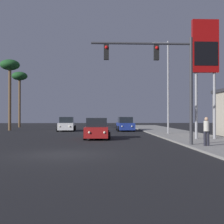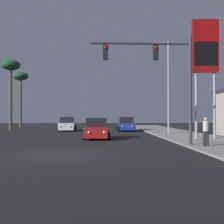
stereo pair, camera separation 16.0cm
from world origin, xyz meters
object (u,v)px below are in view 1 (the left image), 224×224
car_red (97,129)px  gas_station_sign (205,53)px  car_white (67,125)px  palm_tree_mid (10,69)px  street_lamp (167,82)px  traffic_light_mast (163,69)px  palm_tree_far (20,79)px  pedestrian_on_sidewalk (206,130)px  car_blue (125,125)px

car_red → gas_station_sign: (8.19, -1.88, 5.86)m
car_white → palm_tree_mid: palm_tree_mid is taller
car_white → palm_tree_mid: (-7.17, 1.60, 6.89)m
street_lamp → palm_tree_mid: bearing=152.8°
car_red → palm_tree_mid: 19.10m
street_lamp → gas_station_sign: bearing=-78.7°
palm_tree_mid → traffic_light_mast: bearing=-54.1°
traffic_light_mast → palm_tree_mid: 25.56m
gas_station_sign → palm_tree_far: 33.02m
street_lamp → palm_tree_mid: (-17.65, 9.09, 2.54)m
traffic_light_mast → pedestrian_on_sidewalk: size_ratio=3.89×
car_white → pedestrian_on_sidewalk: (10.04, -19.79, 0.27)m
car_white → pedestrian_on_sidewalk: pedestrian_on_sidewalk is taller
car_white → car_red: same height
street_lamp → pedestrian_on_sidewalk: (-0.44, -12.30, -4.08)m
car_blue → gas_station_sign: size_ratio=0.48×
car_red → traffic_light_mast: bearing=124.2°
traffic_light_mast → pedestrian_on_sidewalk: traffic_light_mast is taller
car_blue → pedestrian_on_sidewalk: pedestrian_on_sidewalk is taller
palm_tree_far → car_red: bearing=-63.3°
car_red → palm_tree_far: palm_tree_far is taller
car_red → gas_station_sign: 10.24m
palm_tree_mid → pedestrian_on_sidewalk: bearing=-51.2°
car_red → street_lamp: street_lamp is taller
traffic_light_mast → palm_tree_mid: (-14.87, 20.56, 2.99)m
car_white → gas_station_sign: (11.86, -14.42, 5.86)m
street_lamp → palm_tree_far: bearing=134.8°
car_white → palm_tree_far: 15.87m
car_white → palm_tree_far: size_ratio=0.50×
palm_tree_mid → car_red: bearing=-52.5°
car_blue → traffic_light_mast: traffic_light_mast is taller
gas_station_sign → pedestrian_on_sidewalk: gas_station_sign is taller
palm_tree_far → traffic_light_mast: bearing=-62.1°
street_lamp → palm_tree_mid: 20.01m
car_blue → palm_tree_far: palm_tree_far is taller
car_white → palm_tree_far: (-8.46, 11.60, 6.76)m
car_red → street_lamp: (6.80, 5.05, 4.36)m
traffic_light_mast → pedestrian_on_sidewalk: 4.39m
car_red → palm_tree_mid: size_ratio=0.49×
car_red → palm_tree_far: size_ratio=0.50×
street_lamp → pedestrian_on_sidewalk: 12.97m
car_white → car_blue: bearing=175.4°
car_blue → gas_station_sign: bearing=107.1°
car_white → car_blue: size_ratio=1.00×
car_white → pedestrian_on_sidewalk: 22.19m
car_blue → palm_tree_far: size_ratio=0.50×
car_blue → car_red: 12.66m
car_blue → palm_tree_far: (-15.50, 11.93, 6.76)m
car_blue → gas_station_sign: (4.82, -14.08, 5.86)m
car_red → gas_station_sign: gas_station_sign is taller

